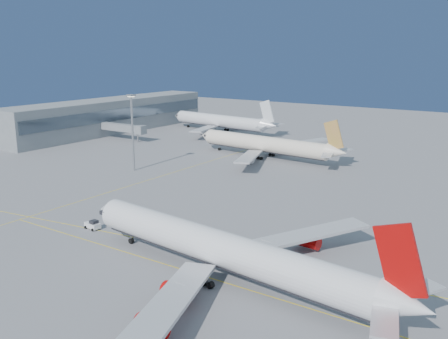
% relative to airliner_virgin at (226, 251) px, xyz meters
% --- Properties ---
extents(ground, '(500.00, 500.00, 0.00)m').
position_rel_airliner_virgin_xyz_m(ground, '(-14.70, 12.86, -4.98)').
color(ground, slate).
rests_on(ground, ground).
extents(terminal, '(18.40, 110.00, 15.00)m').
position_rel_airliner_virgin_xyz_m(terminal, '(-129.64, 97.86, 2.53)').
color(terminal, gray).
rests_on(terminal, ground).
extents(jet_bridge, '(23.60, 3.60, 6.90)m').
position_rel_airliner_virgin_xyz_m(jet_bridge, '(-107.81, 84.86, 0.19)').
color(jet_bridge, gray).
rests_on(jet_bridge, ground).
extents(taxiway_lines, '(118.86, 140.00, 0.02)m').
position_rel_airliner_virgin_xyz_m(taxiway_lines, '(-29.42, 19.21, -4.97)').
color(taxiway_lines, yellow).
rests_on(taxiway_lines, ground).
extents(airliner_virgin, '(66.94, 59.80, 16.51)m').
position_rel_airliner_virgin_xyz_m(airliner_virgin, '(0.00, 0.00, 0.00)').
color(airliner_virgin, white).
rests_on(airliner_virgin, ground).
extents(airliner_etihad, '(60.42, 55.62, 15.76)m').
position_rel_airliner_virgin_xyz_m(airliner_etihad, '(-41.29, 87.22, -0.18)').
color(airliner_etihad, silver).
rests_on(airliner_etihad, ground).
extents(airliner_third, '(61.42, 56.29, 16.47)m').
position_rel_airliner_virgin_xyz_m(airliner_third, '(-86.81, 125.83, 0.01)').
color(airliner_third, white).
rests_on(airliner_third, ground).
extents(pushback_tug, '(3.70, 2.46, 1.99)m').
position_rel_airliner_virgin_xyz_m(pushback_tug, '(-36.55, 4.01, -4.05)').
color(pushback_tug, white).
rests_on(pushback_tug, ground).
extents(light_mast, '(2.05, 2.05, 23.71)m').
position_rel_airliner_virgin_xyz_m(light_mast, '(-66.76, 47.62, 9.02)').
color(light_mast, gray).
rests_on(light_mast, ground).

